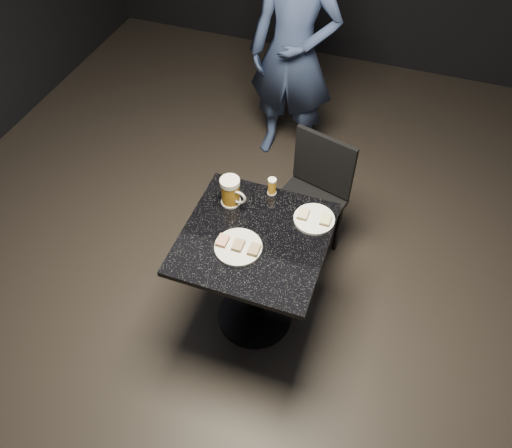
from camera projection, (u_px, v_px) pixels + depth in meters
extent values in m
plane|color=black|center=(255.00, 316.00, 2.98)|extent=(6.00, 6.00, 0.00)
cylinder|color=silver|center=(238.00, 247.00, 2.36)|extent=(0.23, 0.23, 0.01)
cylinder|color=white|center=(314.00, 219.00, 2.48)|extent=(0.20, 0.20, 0.01)
imported|color=navy|center=(294.00, 53.00, 3.33)|extent=(0.63, 0.43, 1.68)
cylinder|color=black|center=(255.00, 315.00, 2.97)|extent=(0.44, 0.44, 0.03)
cylinder|color=black|center=(255.00, 280.00, 2.70)|extent=(0.10, 0.10, 0.69)
cube|color=black|center=(255.00, 238.00, 2.43)|extent=(0.70, 0.70, 0.03)
cylinder|color=white|center=(231.00, 201.00, 2.56)|extent=(0.10, 0.10, 0.01)
cylinder|color=#BE7F1F|center=(230.00, 193.00, 2.51)|extent=(0.09, 0.09, 0.12)
cylinder|color=silver|center=(230.00, 182.00, 2.46)|extent=(0.10, 0.10, 0.03)
torus|color=silver|center=(238.00, 197.00, 2.48)|extent=(0.08, 0.01, 0.08)
cylinder|color=silver|center=(272.00, 193.00, 2.61)|extent=(0.05, 0.05, 0.01)
cylinder|color=gold|center=(272.00, 187.00, 2.57)|extent=(0.04, 0.04, 0.08)
cylinder|color=silver|center=(272.00, 180.00, 2.54)|extent=(0.04, 0.04, 0.01)
cube|color=black|center=(305.00, 207.00, 2.95)|extent=(0.47, 0.47, 0.04)
cylinder|color=black|center=(267.00, 238.00, 3.10)|extent=(0.03, 0.03, 0.43)
cylinder|color=black|center=(311.00, 261.00, 2.98)|extent=(0.03, 0.03, 0.43)
cylinder|color=black|center=(294.00, 206.00, 3.27)|extent=(0.03, 0.03, 0.43)
cylinder|color=black|center=(338.00, 228.00, 3.15)|extent=(0.03, 0.03, 0.43)
cube|color=black|center=(324.00, 163.00, 2.88)|extent=(0.37, 0.13, 0.38)
cube|color=#4C3521|center=(223.00, 241.00, 2.37)|extent=(0.05, 0.07, 0.01)
cube|color=tan|center=(223.00, 240.00, 2.36)|extent=(0.05, 0.07, 0.01)
cube|color=#4C3521|center=(238.00, 246.00, 2.35)|extent=(0.05, 0.07, 0.01)
cube|color=#8C7251|center=(238.00, 244.00, 2.35)|extent=(0.05, 0.07, 0.01)
cube|color=#4C3521|center=(254.00, 250.00, 2.34)|extent=(0.05, 0.07, 0.01)
cube|color=#8C7251|center=(254.00, 249.00, 2.33)|extent=(0.05, 0.07, 0.01)
cube|color=#4C3521|center=(303.00, 215.00, 2.48)|extent=(0.05, 0.07, 0.01)
cube|color=beige|center=(303.00, 213.00, 2.48)|extent=(0.05, 0.07, 0.01)
cube|color=#4C3521|center=(326.00, 220.00, 2.46)|extent=(0.05, 0.07, 0.01)
cube|color=#D1D184|center=(326.00, 219.00, 2.45)|extent=(0.05, 0.07, 0.01)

